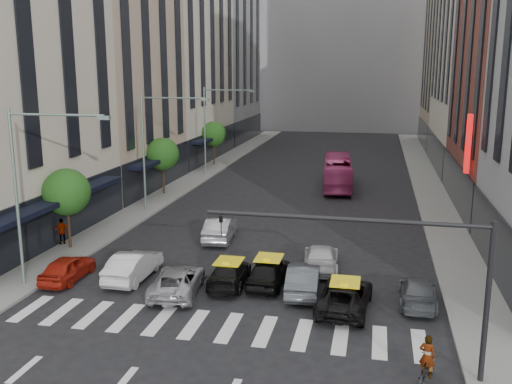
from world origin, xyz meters
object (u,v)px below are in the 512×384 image
Objects in this scene: car_white_front at (133,265)px; taxi_center at (269,272)px; bus at (338,172)px; car_red at (68,268)px; streetlamp_mid at (155,137)px; pedestrian_far at (62,231)px; streetlamp_near at (32,174)px; streetlamp_far at (214,119)px; taxi_left at (229,273)px; motorcycle at (426,371)px.

taxi_center is at bearing -174.33° from car_white_front.
car_white_front is 27.76m from bus.
bus reaches higher than car_red.
car_red is (0.84, -14.78, -5.23)m from streetlamp_mid.
pedestrian_far is at bearing -12.23° from taxi_center.
taxi_center is 2.57× the size of pedestrian_far.
streetlamp_near is 1.00× the size of streetlamp_mid.
streetlamp_far is at bearing -65.97° from taxi_center.
streetlamp_mid reaches higher than pedestrian_far.
streetlamp_mid is at bearing -46.53° from taxi_center.
pedestrian_far is (-13.95, 3.72, 0.25)m from taxi_center.
taxi_left is 2.06m from taxi_center.
motorcycle is 24.29m from pedestrian_far.
taxi_left is at bearing 77.43° from bus.
taxi_left is 0.42× the size of bus.
pedestrian_far is at bearing -9.65° from motorcycle.
bus reaches higher than motorcycle.
taxi_center reaches higher than taxi_left.
bus is (12.24, 27.19, 0.78)m from car_red.
car_red is 0.90× the size of taxi_left.
streetlamp_mid is (0.00, 16.00, 0.00)m from streetlamp_near.
taxi_center is at bearing -172.38° from car_red.
streetlamp_far is 31.58m from taxi_left.
car_white_front is at bearing 103.66° from pedestrian_far.
taxi_center is 2.43× the size of motorcycle.
car_white_front is (3.33, 0.91, 0.08)m from car_red.
motorcycle is 1.06× the size of pedestrian_far.
streetlamp_mid is 15.70m from car_red.
bus is (13.09, 12.41, -4.45)m from streetlamp_mid.
streetlamp_near is 0.86× the size of bus.
streetlamp_far is at bearing 90.00° from streetlamp_mid.
car_white_front is 7.25m from taxi_center.
bus is at bearing -168.86° from pedestrian_far.
streetlamp_near is 32.00m from streetlamp_far.
car_white_front is at bearing -7.77° from motorcycle.
taxi_left is (5.22, 0.18, -0.12)m from car_white_front.
streetlamp_far is at bearing -89.22° from car_red.
car_red is 18.98m from motorcycle.
streetlamp_mid is at bearing 90.00° from streetlamp_near.
bus is at bearing 43.48° from streetlamp_mid.
streetlamp_far is 42.10m from motorcycle.
bus reaches higher than taxi_left.
streetlamp_near is 31.60m from bus.
streetlamp_near reaches higher than taxi_left.
taxi_center is (11.40, -29.22, -5.18)m from streetlamp_far.
streetlamp_far reaches higher than car_red.
car_red is 0.93× the size of taxi_center.
streetlamp_near is 11.01m from taxi_left.
streetlamp_far reaches higher than pedestrian_far.
car_red is 3.45m from car_white_front.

